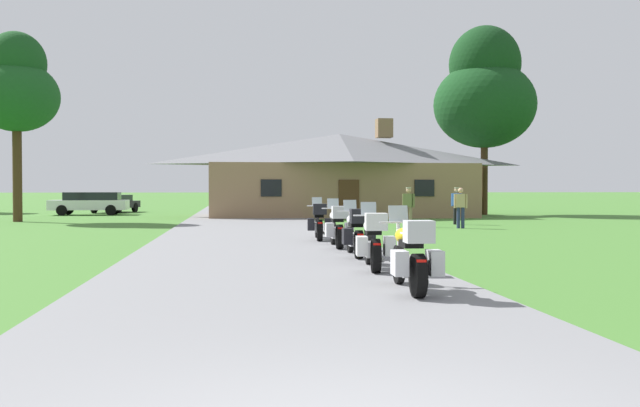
% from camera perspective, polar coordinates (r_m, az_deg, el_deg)
% --- Properties ---
extents(ground_plane, '(500.00, 500.00, 0.00)m').
position_cam_1_polar(ground_plane, '(23.97, -5.38, -2.66)').
color(ground_plane, '#42752D').
extents(asphalt_driveway, '(6.40, 80.00, 0.06)m').
position_cam_1_polar(asphalt_driveway, '(21.97, -5.23, -2.94)').
color(asphalt_driveway, slate).
rests_on(asphalt_driveway, ground).
extents(motorcycle_yellow_nearest_to_camera, '(0.76, 2.08, 1.30)m').
position_cam_1_polar(motorcycle_yellow_nearest_to_camera, '(10.45, 7.63, -4.41)').
color(motorcycle_yellow_nearest_to_camera, black).
rests_on(motorcycle_yellow_nearest_to_camera, asphalt_driveway).
extents(motorcycle_silver_second_in_row, '(0.84, 2.08, 1.30)m').
position_cam_1_polar(motorcycle_silver_second_in_row, '(13.28, 4.48, -3.19)').
color(motorcycle_silver_second_in_row, black).
rests_on(motorcycle_silver_second_in_row, asphalt_driveway).
extents(motorcycle_white_third_in_row, '(0.74, 2.08, 1.30)m').
position_cam_1_polar(motorcycle_white_third_in_row, '(15.84, 3.02, -2.47)').
color(motorcycle_white_third_in_row, black).
rests_on(motorcycle_white_third_in_row, asphalt_driveway).
extents(motorcycle_white_fourth_in_row, '(0.73, 2.08, 1.30)m').
position_cam_1_polar(motorcycle_white_fourth_in_row, '(18.24, 1.46, -1.97)').
color(motorcycle_white_fourth_in_row, black).
rests_on(motorcycle_white_fourth_in_row, asphalt_driveway).
extents(motorcycle_white_farthest_in_row, '(0.79, 2.08, 1.30)m').
position_cam_1_polar(motorcycle_white_farthest_in_row, '(20.92, -0.10, -1.56)').
color(motorcycle_white_farthest_in_row, black).
rests_on(motorcycle_white_farthest_in_row, asphalt_driveway).
extents(stone_lodge, '(15.69, 7.22, 5.72)m').
position_cam_1_polar(stone_lodge, '(39.83, 1.63, 2.48)').
color(stone_lodge, '#896B4C').
rests_on(stone_lodge, ground).
extents(bystander_blue_shirt_near_lodge, '(0.40, 0.43, 1.69)m').
position_cam_1_polar(bystander_blue_shirt_near_lodge, '(31.56, 11.35, -0.01)').
color(bystander_blue_shirt_near_lodge, black).
rests_on(bystander_blue_shirt_near_lodge, ground).
extents(bystander_olive_shirt_beside_signpost, '(0.46, 0.39, 1.69)m').
position_cam_1_polar(bystander_olive_shirt_beside_signpost, '(29.38, 7.41, -0.09)').
color(bystander_olive_shirt_beside_signpost, '#75664C').
rests_on(bystander_olive_shirt_beside_signpost, ground).
extents(bystander_tan_shirt_by_tree, '(0.53, 0.31, 1.67)m').
position_cam_1_polar(bystander_tan_shirt_by_tree, '(28.55, 11.67, -0.18)').
color(bystander_tan_shirt_by_tree, navy).
rests_on(bystander_tan_shirt_by_tree, ground).
extents(tree_left_far, '(4.07, 4.07, 9.30)m').
position_cam_1_polar(tree_left_far, '(36.92, -24.03, 8.87)').
color(tree_left_far, '#422D19').
rests_on(tree_left_far, ground).
extents(tree_right_of_lodge, '(6.29, 6.29, 11.71)m').
position_cam_1_polar(tree_right_of_lodge, '(44.07, 13.59, 8.98)').
color(tree_right_of_lodge, '#422D19').
rests_on(tree_right_of_lodge, ground).
extents(parked_white_suv_far_left, '(4.63, 1.98, 1.40)m').
position_cam_1_polar(parked_white_suv_far_left, '(44.30, -18.65, 0.09)').
color(parked_white_suv_far_left, silver).
rests_on(parked_white_suv_far_left, ground).
extents(parked_black_sedan_far_left, '(2.89, 4.54, 1.20)m').
position_cam_1_polar(parked_black_sedan_far_left, '(48.27, -16.75, 0.04)').
color(parked_black_sedan_far_left, black).
rests_on(parked_black_sedan_far_left, ground).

